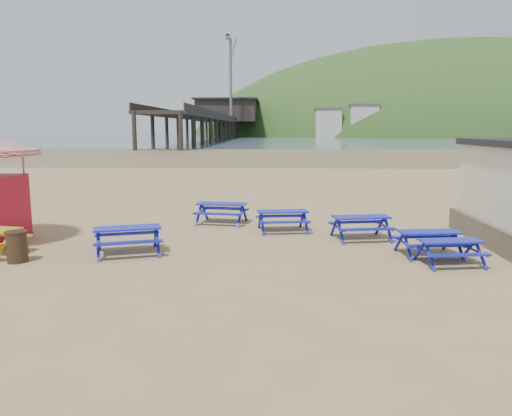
{
  "coord_description": "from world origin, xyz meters",
  "views": [
    {
      "loc": [
        0.59,
        -13.99,
        3.48
      ],
      "look_at": [
        0.0,
        1.5,
        1.0
      ],
      "focal_mm": 35.0,
      "sensor_mm": 36.0,
      "label": 1
    }
  ],
  "objects": [
    {
      "name": "sea",
      "position": [
        0.0,
        170.0,
        0.01
      ],
      "size": [
        400.0,
        400.0,
        0.0
      ],
      "primitive_type": "plane",
      "color": "#485A67",
      "rests_on": "ground"
    },
    {
      "name": "pier",
      "position": [
        -17.99,
        178.23,
        5.46
      ],
      "size": [
        24.0,
        220.0,
        39.29
      ],
      "color": "black",
      "rests_on": "ground"
    },
    {
      "name": "litter_bin",
      "position": [
        -6.16,
        -1.5,
        0.42
      ],
      "size": [
        0.57,
        0.57,
        0.83
      ],
      "color": "#382718",
      "rests_on": "ground"
    },
    {
      "name": "picnic_table_blue_f",
      "position": [
        4.85,
        -0.4,
        0.35
      ],
      "size": [
        1.78,
        1.5,
        0.69
      ],
      "rotation": [
        0.0,
        0.0,
        0.11
      ],
      "color": "#14249D",
      "rests_on": "ground"
    },
    {
      "name": "picnic_table_blue_c",
      "position": [
        3.32,
        1.59,
        0.37
      ],
      "size": [
        1.99,
        1.71,
        0.74
      ],
      "rotation": [
        0.0,
        0.0,
        0.17
      ],
      "color": "#14249D",
      "rests_on": "ground"
    },
    {
      "name": "picnic_table_blue_a",
      "position": [
        0.86,
        2.73,
        0.36
      ],
      "size": [
        1.88,
        1.6,
        0.71
      ],
      "rotation": [
        0.0,
        0.0,
        0.15
      ],
      "color": "#14249D",
      "rests_on": "ground"
    },
    {
      "name": "headland_town",
      "position": [
        90.0,
        229.68,
        -9.91
      ],
      "size": [
        264.0,
        144.0,
        108.0
      ],
      "color": "#2D4C1E",
      "rests_on": "ground"
    },
    {
      "name": "wet_sand",
      "position": [
        0.0,
        55.0,
        0.0
      ],
      "size": [
        400.0,
        400.0,
        0.0
      ],
      "primitive_type": "plane",
      "color": "olive",
      "rests_on": "ground"
    },
    {
      "name": "ground",
      "position": [
        0.0,
        0.0,
        0.0
      ],
      "size": [
        400.0,
        400.0,
        0.0
      ],
      "primitive_type": "plane",
      "color": "tan",
      "rests_on": "ground"
    },
    {
      "name": "picnic_table_blue_b",
      "position": [
        -1.36,
        4.14,
        0.38
      ],
      "size": [
        2.01,
        1.72,
        0.75
      ],
      "rotation": [
        0.0,
        0.0,
        -0.16
      ],
      "color": "#14249D",
      "rests_on": "ground"
    },
    {
      "name": "picnic_table_blue_d",
      "position": [
        -3.51,
        -0.52,
        0.38
      ],
      "size": [
        2.19,
        1.96,
        0.76
      ],
      "rotation": [
        0.0,
        0.0,
        0.32
      ],
      "color": "#14249D",
      "rests_on": "ground"
    },
    {
      "name": "picnic_table_blue_e",
      "position": [
        5.11,
        -1.33,
        0.33
      ],
      "size": [
        1.72,
        1.46,
        0.65
      ],
      "rotation": [
        0.0,
        0.0,
        0.14
      ],
      "color": "#14249D",
      "rests_on": "ground"
    }
  ]
}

